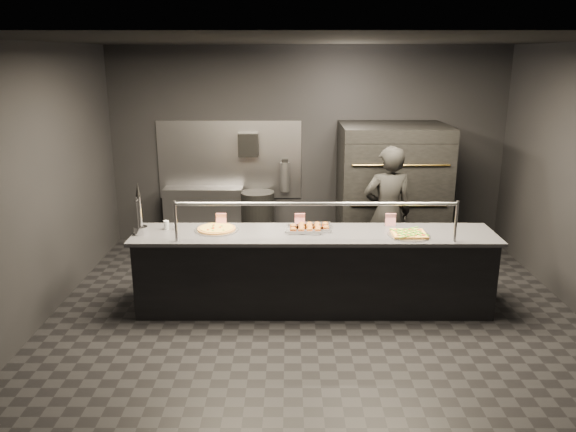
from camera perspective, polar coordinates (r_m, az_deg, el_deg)
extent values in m
plane|color=black|center=(6.69, 2.58, -9.24)|extent=(6.00, 6.00, 0.00)
plane|color=black|center=(6.05, 2.95, 17.39)|extent=(6.00, 6.00, 0.00)
cube|color=black|center=(8.65, 2.01, 7.03)|extent=(6.00, 0.04, 3.00)
cube|color=black|center=(3.80, 4.45, -4.90)|extent=(6.00, 0.04, 3.00)
cube|color=black|center=(6.76, -23.60, 3.12)|extent=(0.04, 5.00, 3.00)
cube|color=#99999E|center=(8.71, -5.95, 5.68)|extent=(2.20, 0.02, 1.20)
cube|color=black|center=(6.51, 2.63, -5.74)|extent=(4.00, 0.70, 0.88)
cube|color=#36363A|center=(6.36, 2.68, -1.89)|extent=(4.10, 0.78, 0.04)
cylinder|color=#99999E|center=(6.11, -11.35, -0.53)|extent=(0.03, 0.03, 0.45)
cylinder|color=#99999E|center=(6.25, 16.70, -0.53)|extent=(0.03, 0.03, 0.45)
cylinder|color=#99999E|center=(5.95, 2.87, 1.26)|extent=(3.00, 0.04, 0.04)
cube|color=black|center=(8.48, 10.20, -1.76)|extent=(1.50, 1.15, 0.60)
cube|color=black|center=(8.31, 10.40, 2.18)|extent=(1.50, 1.20, 0.55)
cube|color=black|center=(8.20, 10.60, 5.91)|extent=(1.50, 1.20, 0.55)
cube|color=black|center=(8.15, 10.73, 8.47)|extent=(1.50, 1.20, 0.18)
cylinder|color=gold|center=(7.72, 11.19, 1.07)|extent=(1.30, 0.02, 0.02)
cylinder|color=gold|center=(7.60, 11.42, 5.08)|extent=(1.30, 0.02, 0.02)
cube|color=#99999E|center=(8.80, -8.49, 0.01)|extent=(1.20, 0.35, 0.90)
cube|color=black|center=(8.55, -4.05, 7.24)|extent=(0.30, 0.20, 0.35)
cylinder|color=#B2B2B7|center=(8.63, -0.33, 3.98)|extent=(0.14, 0.14, 0.45)
cube|color=black|center=(8.58, -0.33, 5.61)|extent=(0.10, 0.06, 0.06)
cylinder|color=silver|center=(6.50, -14.73, -1.41)|extent=(0.15, 0.15, 0.09)
cylinder|color=silver|center=(6.45, -14.85, 0.24)|extent=(0.05, 0.05, 0.39)
cylinder|color=silver|center=(6.32, -15.15, 1.54)|extent=(0.02, 0.11, 0.02)
cone|color=black|center=(6.38, -15.02, 2.59)|extent=(0.05, 0.05, 0.15)
cylinder|color=silver|center=(6.49, -7.27, -1.39)|extent=(0.50, 0.50, 0.01)
cylinder|color=#E09548|center=(6.48, -7.28, -1.29)|extent=(0.44, 0.44, 0.02)
cylinder|color=#FFDB53|center=(6.48, -7.28, -1.19)|extent=(0.38, 0.38, 0.01)
cube|color=silver|center=(6.42, 1.77, -1.42)|extent=(0.47, 0.40, 0.02)
ellipsoid|color=#9D5321|center=(6.34, 0.53, -1.34)|extent=(0.08, 0.08, 0.05)
ellipsoid|color=#9D5321|center=(6.47, 0.52, -0.98)|extent=(0.08, 0.08, 0.05)
ellipsoid|color=#9D5321|center=(6.34, 1.36, -1.34)|extent=(0.08, 0.08, 0.05)
ellipsoid|color=#9D5321|center=(6.47, 1.34, -0.98)|extent=(0.08, 0.08, 0.05)
ellipsoid|color=#9D5321|center=(6.35, 2.20, -1.34)|extent=(0.08, 0.08, 0.05)
ellipsoid|color=#9D5321|center=(6.47, 2.16, -0.98)|extent=(0.08, 0.08, 0.05)
ellipsoid|color=#9D5321|center=(6.35, 3.04, -1.34)|extent=(0.08, 0.08, 0.05)
ellipsoid|color=#9D5321|center=(6.48, 2.98, -0.98)|extent=(0.08, 0.08, 0.05)
cube|color=silver|center=(6.49, 2.63, -1.23)|extent=(0.45, 0.37, 0.02)
ellipsoid|color=#9D5321|center=(6.41, 1.43, -1.15)|extent=(0.07, 0.07, 0.05)
ellipsoid|color=#9D5321|center=(6.54, 1.40, -0.80)|extent=(0.07, 0.07, 0.05)
ellipsoid|color=#9D5321|center=(6.42, 2.25, -1.15)|extent=(0.07, 0.07, 0.05)
ellipsoid|color=#9D5321|center=(6.54, 2.20, -0.80)|extent=(0.07, 0.07, 0.05)
ellipsoid|color=#9D5321|center=(6.42, 3.06, -1.15)|extent=(0.07, 0.07, 0.05)
ellipsoid|color=#9D5321|center=(6.55, 3.01, -0.80)|extent=(0.07, 0.07, 0.05)
ellipsoid|color=#9D5321|center=(6.43, 3.88, -1.15)|extent=(0.07, 0.07, 0.05)
ellipsoid|color=#9D5321|center=(6.55, 3.81, -0.80)|extent=(0.07, 0.07, 0.05)
cylinder|color=silver|center=(6.38, 12.17, -1.92)|extent=(0.47, 0.47, 0.01)
cube|color=#E09548|center=(6.38, 12.18, -1.78)|extent=(0.37, 0.34, 0.02)
cube|color=#FFDB53|center=(6.38, 12.19, -1.68)|extent=(0.35, 0.32, 0.01)
cube|color=#4B9F25|center=(6.37, 12.19, -1.61)|extent=(0.34, 0.30, 0.01)
cylinder|color=silver|center=(6.61, -12.26, -0.90)|extent=(0.06, 0.06, 0.10)
cylinder|color=silver|center=(6.59, -11.38, -0.99)|extent=(0.05, 0.05, 0.08)
cube|color=white|center=(6.64, -6.81, -0.35)|extent=(0.12, 0.04, 0.15)
cube|color=white|center=(6.59, 1.21, -0.35)|extent=(0.12, 0.04, 0.15)
cube|color=white|center=(6.70, 10.38, -0.35)|extent=(0.12, 0.04, 0.15)
cylinder|color=black|center=(8.62, -3.10, -0.32)|extent=(0.51, 0.51, 0.86)
imported|color=black|center=(7.39, 10.06, 0.29)|extent=(0.68, 0.49, 1.76)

